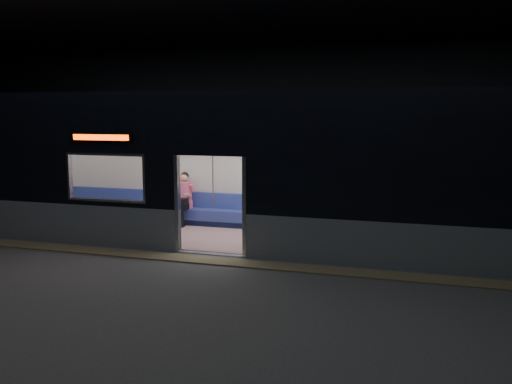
% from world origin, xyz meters
% --- Properties ---
extents(station_floor, '(24.00, 14.00, 0.01)m').
position_xyz_m(station_floor, '(0.00, 0.00, -0.01)').
color(station_floor, '#47494C').
rests_on(station_floor, ground).
extents(station_envelope, '(24.00, 14.00, 5.00)m').
position_xyz_m(station_envelope, '(0.00, 0.00, 3.66)').
color(station_envelope, black).
rests_on(station_envelope, station_floor).
extents(tactile_strip, '(22.80, 0.50, 0.03)m').
position_xyz_m(tactile_strip, '(0.00, 0.55, 0.01)').
color(tactile_strip, '#8C7F59').
rests_on(tactile_strip, station_floor).
extents(metro_car, '(18.00, 3.04, 3.35)m').
position_xyz_m(metro_car, '(-0.00, 2.54, 1.85)').
color(metro_car, gray).
rests_on(metro_car, station_floor).
extents(passenger, '(0.39, 0.67, 1.35)m').
position_xyz_m(passenger, '(-1.73, 3.55, 0.79)').
color(passenger, black).
rests_on(passenger, metro_car).
extents(handbag, '(0.35, 0.33, 0.14)m').
position_xyz_m(handbag, '(-1.69, 3.33, 0.68)').
color(handbag, black).
rests_on(handbag, passenger).
extents(transit_map, '(0.94, 0.03, 0.61)m').
position_xyz_m(transit_map, '(4.04, 3.85, 1.46)').
color(transit_map, white).
rests_on(transit_map, metro_car).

